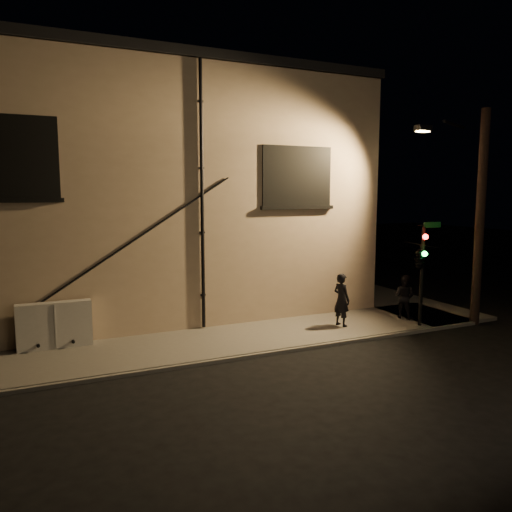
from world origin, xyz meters
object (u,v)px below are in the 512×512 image
pedestrian_a (342,300)px  streetlamp_pole (477,212)px  utility_cabinet (55,325)px  pedestrian_b (404,296)px  traffic_signal (420,257)px

pedestrian_a → streetlamp_pole: (4.42, -1.26, 2.82)m
utility_cabinet → pedestrian_a: size_ratio=1.14×
pedestrian_a → pedestrian_b: bearing=-104.1°
streetlamp_pole → pedestrian_a: bearing=164.1°
utility_cabinet → pedestrian_b: bearing=-7.3°
traffic_signal → streetlamp_pole: size_ratio=0.47×
streetlamp_pole → utility_cabinet: bearing=168.6°
utility_cabinet → streetlamp_pole: 13.65m
utility_cabinet → streetlamp_pole: size_ratio=0.28×
pedestrian_b → traffic_signal: traffic_signal is taller
pedestrian_b → traffic_signal: 1.89m
traffic_signal → streetlamp_pole: 2.65m
utility_cabinet → pedestrian_a: bearing=-9.1°
pedestrian_a → traffic_signal: 2.84m
utility_cabinet → streetlamp_pole: (13.04, -2.63, 3.03)m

